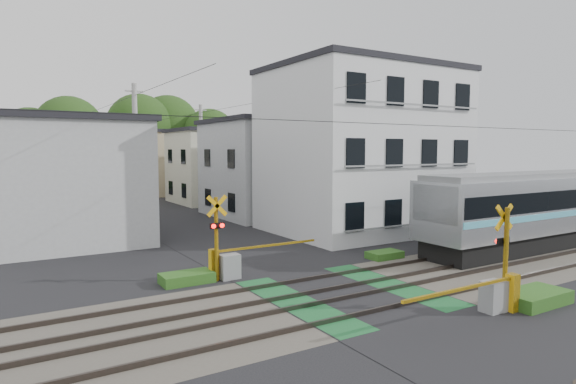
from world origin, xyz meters
TOP-DOWN VIEW (x-y plane):
  - ground at (0.00, 0.00)m, footprint 120.00×120.00m
  - track_bed at (0.00, 0.00)m, footprint 120.00×120.00m
  - crossing_signal_near at (2.59, -3.65)m, footprint 4.74×0.65m
  - crossing_signal_far at (-2.59, 3.65)m, footprint 4.74×0.65m
  - apartment_block at (8.50, 9.49)m, footprint 10.20×8.36m
  - houses_row at (0.25, 25.92)m, footprint 22.07×31.35m
  - tree_hill at (1.81, 48.69)m, footprint 40.00×13.25m
  - catenary at (6.00, 0.03)m, footprint 60.00×5.04m
  - utility_poles at (-1.05, 23.01)m, footprint 7.90×42.00m
  - pedestrian at (-0.48, 31.31)m, footprint 0.67×0.45m
  - weed_patches at (1.76, -0.09)m, footprint 10.25×8.80m

SIDE VIEW (x-z plane):
  - ground at x=0.00m, z-range 0.00..0.00m
  - track_bed at x=0.00m, z-range -0.03..0.11m
  - weed_patches at x=1.76m, z-range -0.02..0.38m
  - crossing_signal_near at x=2.59m, z-range -0.83..2.25m
  - crossing_signal_far at x=-2.59m, z-range -0.83..2.25m
  - pedestrian at x=-0.48m, z-range 0.00..1.82m
  - houses_row at x=0.25m, z-range -0.16..6.64m
  - catenary at x=6.00m, z-range 0.20..7.20m
  - utility_poles at x=-1.05m, z-range 0.08..8.08m
  - apartment_block at x=8.50m, z-range 0.01..9.31m
  - tree_hill at x=1.81m, z-range -0.47..11.38m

